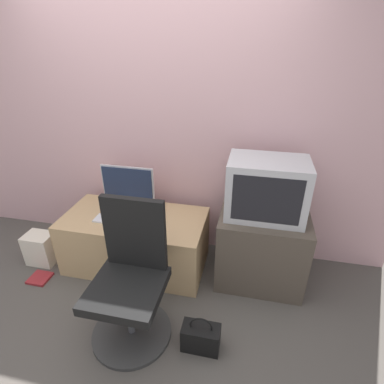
{
  "coord_description": "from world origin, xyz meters",
  "views": [
    {
      "loc": [
        0.88,
        -1.26,
        1.97
      ],
      "look_at": [
        0.39,
        0.99,
        0.78
      ],
      "focal_mm": 28.0,
      "sensor_mm": 36.0,
      "label": 1
    }
  ],
  "objects_px": {
    "office_chair": "(131,284)",
    "cardboard_box_lower": "(41,248)",
    "book": "(40,278)",
    "main_monitor": "(128,187)",
    "handbag": "(201,337)",
    "keyboard": "(115,220)",
    "crt_tv": "(266,189)",
    "mouse": "(144,222)"
  },
  "relations": [
    {
      "from": "main_monitor",
      "to": "book",
      "type": "bearing_deg",
      "value": -140.27
    },
    {
      "from": "keyboard",
      "to": "crt_tv",
      "type": "height_order",
      "value": "crt_tv"
    },
    {
      "from": "handbag",
      "to": "book",
      "type": "distance_m",
      "value": 1.61
    },
    {
      "from": "office_chair",
      "to": "handbag",
      "type": "relative_size",
      "value": 3.52
    },
    {
      "from": "mouse",
      "to": "handbag",
      "type": "height_order",
      "value": "mouse"
    },
    {
      "from": "mouse",
      "to": "book",
      "type": "distance_m",
      "value": 1.11
    },
    {
      "from": "office_chair",
      "to": "cardboard_box_lower",
      "type": "relative_size",
      "value": 3.35
    },
    {
      "from": "main_monitor",
      "to": "book",
      "type": "distance_m",
      "value": 1.16
    },
    {
      "from": "mouse",
      "to": "office_chair",
      "type": "bearing_deg",
      "value": -78.8
    },
    {
      "from": "main_monitor",
      "to": "mouse",
      "type": "bearing_deg",
      "value": -47.48
    },
    {
      "from": "handbag",
      "to": "book",
      "type": "relative_size",
      "value": 1.65
    },
    {
      "from": "keyboard",
      "to": "handbag",
      "type": "distance_m",
      "value": 1.21
    },
    {
      "from": "mouse",
      "to": "crt_tv",
      "type": "xyz_separation_m",
      "value": [
        1.0,
        0.15,
        0.37
      ]
    },
    {
      "from": "handbag",
      "to": "book",
      "type": "bearing_deg",
      "value": 167.42
    },
    {
      "from": "keyboard",
      "to": "book",
      "type": "height_order",
      "value": "keyboard"
    },
    {
      "from": "main_monitor",
      "to": "cardboard_box_lower",
      "type": "relative_size",
      "value": 1.62
    },
    {
      "from": "keyboard",
      "to": "office_chair",
      "type": "bearing_deg",
      "value": -57.18
    },
    {
      "from": "office_chair",
      "to": "handbag",
      "type": "xyz_separation_m",
      "value": [
        0.52,
        -0.07,
        -0.32
      ]
    },
    {
      "from": "keyboard",
      "to": "crt_tv",
      "type": "bearing_deg",
      "value": 6.93
    },
    {
      "from": "mouse",
      "to": "handbag",
      "type": "xyz_separation_m",
      "value": [
        0.64,
        -0.67,
        -0.44
      ]
    },
    {
      "from": "office_chair",
      "to": "keyboard",
      "type": "bearing_deg",
      "value": 122.82
    },
    {
      "from": "crt_tv",
      "to": "cardboard_box_lower",
      "type": "distance_m",
      "value": 2.19
    },
    {
      "from": "handbag",
      "to": "book",
      "type": "height_order",
      "value": "handbag"
    },
    {
      "from": "main_monitor",
      "to": "cardboard_box_lower",
      "type": "distance_m",
      "value": 1.06
    },
    {
      "from": "main_monitor",
      "to": "mouse",
      "type": "height_order",
      "value": "main_monitor"
    },
    {
      "from": "main_monitor",
      "to": "mouse",
      "type": "xyz_separation_m",
      "value": [
        0.23,
        -0.25,
        -0.2
      ]
    },
    {
      "from": "book",
      "to": "handbag",
      "type": "bearing_deg",
      "value": -12.58
    },
    {
      "from": "handbag",
      "to": "cardboard_box_lower",
      "type": "bearing_deg",
      "value": 160.98
    },
    {
      "from": "office_chair",
      "to": "book",
      "type": "distance_m",
      "value": 1.16
    },
    {
      "from": "cardboard_box_lower",
      "to": "handbag",
      "type": "relative_size",
      "value": 1.05
    },
    {
      "from": "keyboard",
      "to": "cardboard_box_lower",
      "type": "height_order",
      "value": "keyboard"
    },
    {
      "from": "main_monitor",
      "to": "office_chair",
      "type": "xyz_separation_m",
      "value": [
        0.35,
        -0.86,
        -0.31
      ]
    },
    {
      "from": "main_monitor",
      "to": "book",
      "type": "height_order",
      "value": "main_monitor"
    },
    {
      "from": "cardboard_box_lower",
      "to": "main_monitor",
      "type": "bearing_deg",
      "value": 23.01
    },
    {
      "from": "handbag",
      "to": "office_chair",
      "type": "bearing_deg",
      "value": 172.76
    },
    {
      "from": "main_monitor",
      "to": "crt_tv",
      "type": "height_order",
      "value": "crt_tv"
    },
    {
      "from": "cardboard_box_lower",
      "to": "handbag",
      "type": "distance_m",
      "value": 1.78
    },
    {
      "from": "cardboard_box_lower",
      "to": "office_chair",
      "type": "bearing_deg",
      "value": -23.84
    },
    {
      "from": "main_monitor",
      "to": "cardboard_box_lower",
      "type": "xyz_separation_m",
      "value": [
        -0.81,
        -0.35,
        -0.58
      ]
    },
    {
      "from": "mouse",
      "to": "book",
      "type": "height_order",
      "value": "mouse"
    },
    {
      "from": "book",
      "to": "cardboard_box_lower",
      "type": "bearing_deg",
      "value": 117.25
    },
    {
      "from": "keyboard",
      "to": "office_chair",
      "type": "relative_size",
      "value": 0.36
    }
  ]
}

